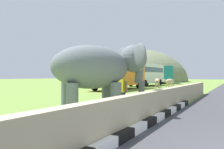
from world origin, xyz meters
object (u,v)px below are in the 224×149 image
elephant (100,68)px  person_handler (122,90)px  bus_white (146,73)px  bus_teal (166,74)px  cow_mid (157,81)px  bus_orange (119,71)px  cow_near (169,82)px

elephant → person_handler: 1.71m
bus_white → bus_teal: (11.95, 0.18, -0.00)m
bus_white → cow_mid: bearing=-145.7°
person_handler → bus_orange: bearing=27.9°
elephant → cow_mid: bearing=11.7°
bus_orange → cow_mid: 6.76m
person_handler → cow_near: person_handler is taller
person_handler → bus_white: bus_white is taller
person_handler → elephant: bearing=168.2°
elephant → bus_teal: bus_teal is taller
elephant → cow_mid: elephant is taller
elephant → person_handler: (1.41, -0.30, -0.93)m
bus_white → cow_mid: size_ratio=5.30×
person_handler → cow_near: (16.92, 2.31, -0.06)m
elephant → bus_orange: bus_orange is taller
bus_teal → person_handler: bearing=-167.3°
person_handler → bus_teal: 37.84m
person_handler → bus_white: size_ratio=0.17×
bus_teal → cow_near: bearing=-163.3°
bus_orange → elephant: bearing=-155.2°
elephant → person_handler: elephant is taller
bus_teal → cow_mid: 17.36m
bus_orange → bus_teal: same height
bus_white → cow_near: bearing=-144.1°
person_handler → bus_orange: 15.72m
person_handler → bus_teal: (36.90, 8.31, 1.15)m
bus_white → cow_mid: (-4.99, -3.40, -1.21)m
elephant → cow_near: 18.47m
cow_near → cow_mid: 3.88m
bus_orange → bus_white: 11.13m
elephant → bus_white: (26.37, 7.83, 0.23)m
cow_near → bus_white: bearing=35.9°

